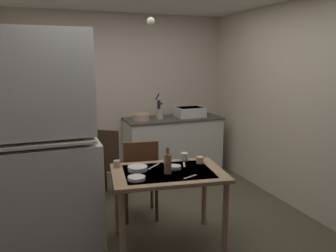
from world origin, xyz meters
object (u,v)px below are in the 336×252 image
at_px(hutch_cabinet, 42,152).
at_px(glass_bottle, 168,163).
at_px(sink_basin, 190,112).
at_px(teacup_cream, 117,164).
at_px(dining_table, 168,182).
at_px(chair_by_counter, 109,163).
at_px(hand_pump, 159,107).
at_px(chair_far_side, 140,178).
at_px(serving_bowl_wide, 175,167).
at_px(mixing_bowl_counter, 141,117).

distance_m(hutch_cabinet, glass_bottle, 1.17).
distance_m(sink_basin, teacup_cream, 2.28).
bearing_deg(dining_table, teacup_cream, 146.06).
bearing_deg(glass_bottle, teacup_cream, 140.17).
height_order(sink_basin, chair_by_counter, sink_basin).
xyz_separation_m(sink_basin, hand_pump, (-0.51, 0.05, 0.09)).
relative_size(chair_far_side, glass_bottle, 3.70).
height_order(hand_pump, chair_far_side, hand_pump).
relative_size(hand_pump, glass_bottle, 1.52).
bearing_deg(teacup_cream, chair_by_counter, 84.50).
bearing_deg(dining_table, serving_bowl_wide, 26.12).
bearing_deg(hutch_cabinet, hand_pump, 44.42).
distance_m(mixing_bowl_counter, dining_table, 1.95).
bearing_deg(dining_table, sink_basin, 60.51).
xyz_separation_m(serving_bowl_wide, glass_bottle, (-0.11, -0.10, 0.09)).
distance_m(chair_by_counter, serving_bowl_wide, 1.33).
relative_size(hutch_cabinet, dining_table, 1.79).
relative_size(mixing_bowl_counter, serving_bowl_wide, 2.24).
relative_size(hutch_cabinet, mixing_bowl_counter, 8.06).
xyz_separation_m(sink_basin, teacup_cream, (-1.54, -1.66, -0.20)).
xyz_separation_m(hutch_cabinet, chair_by_counter, (0.78, 0.96, -0.48)).
bearing_deg(mixing_bowl_counter, chair_far_side, -106.85).
xyz_separation_m(mixing_bowl_counter, chair_by_counter, (-0.63, -0.63, -0.46)).
xyz_separation_m(hutch_cabinet, teacup_cream, (0.69, -0.02, -0.19)).
relative_size(hutch_cabinet, chair_far_side, 2.21).
height_order(serving_bowl_wide, glass_bottle, glass_bottle).
xyz_separation_m(dining_table, chair_far_side, (-0.12, 0.59, -0.15)).
bearing_deg(mixing_bowl_counter, sink_basin, 3.47).
height_order(dining_table, chair_by_counter, chair_by_counter).
bearing_deg(chair_far_side, teacup_cream, -137.09).
relative_size(hand_pump, teacup_cream, 5.56).
xyz_separation_m(sink_basin, chair_by_counter, (-1.45, -0.68, -0.49)).
bearing_deg(mixing_bowl_counter, hutch_cabinet, -131.46).
xyz_separation_m(sink_basin, mixing_bowl_counter, (-0.82, -0.05, -0.03)).
xyz_separation_m(hutch_cabinet, chair_far_side, (1.01, 0.28, -0.48)).
height_order(chair_far_side, teacup_cream, chair_far_side).
height_order(hand_pump, serving_bowl_wide, hand_pump).
relative_size(chair_far_side, teacup_cream, 13.51).
height_order(dining_table, serving_bowl_wide, serving_bowl_wide).
distance_m(mixing_bowl_counter, chair_by_counter, 1.00).
height_order(teacup_cream, glass_bottle, glass_bottle).
xyz_separation_m(chair_far_side, chair_by_counter, (-0.23, 0.68, 0.01)).
distance_m(hand_pump, glass_bottle, 2.16).
distance_m(hand_pump, dining_table, 2.13).
xyz_separation_m(dining_table, chair_by_counter, (-0.34, 1.28, -0.15)).
xyz_separation_m(mixing_bowl_counter, dining_table, (-0.28, -1.91, -0.31)).
height_order(sink_basin, dining_table, sink_basin).
bearing_deg(hand_pump, sink_basin, -5.08).
bearing_deg(chair_far_side, dining_table, -79.00).
bearing_deg(glass_bottle, serving_bowl_wide, 40.01).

